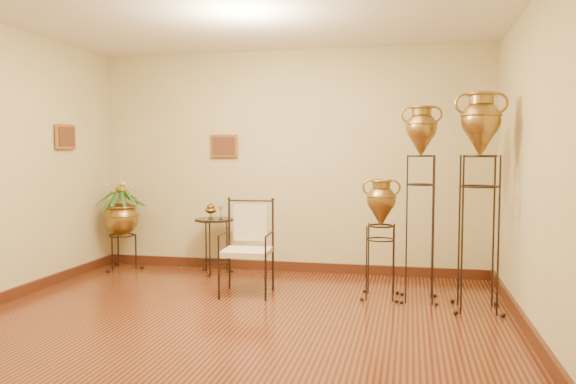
% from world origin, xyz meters
% --- Properties ---
extents(ground, '(5.00, 5.00, 0.00)m').
position_xyz_m(ground, '(0.00, 0.00, 0.00)').
color(ground, brown).
rests_on(ground, ground).
extents(room_shell, '(5.02, 5.02, 2.81)m').
position_xyz_m(room_shell, '(-0.01, 0.01, 1.73)').
color(room_shell, '#D2C387').
rests_on(room_shell, ground).
extents(amphora_tall, '(0.42, 0.42, 2.00)m').
position_xyz_m(amphora_tall, '(1.61, 1.35, 1.02)').
color(amphora_tall, black).
rests_on(amphora_tall, ground).
extents(amphora_mid, '(0.53, 0.53, 2.11)m').
position_xyz_m(amphora_mid, '(2.15, 1.11, 1.06)').
color(amphora_mid, black).
rests_on(amphora_mid, ground).
extents(amphora_short, '(0.46, 0.46, 1.26)m').
position_xyz_m(amphora_short, '(1.22, 1.39, 0.63)').
color(amphora_short, black).
rests_on(amphora_short, ground).
extents(planter_urn, '(0.88, 0.88, 1.29)m').
position_xyz_m(planter_urn, '(-2.15, 2.15, 0.72)').
color(planter_urn, black).
rests_on(planter_urn, ground).
extents(armchair, '(0.60, 0.57, 1.01)m').
position_xyz_m(armchair, '(-0.18, 1.20, 0.51)').
color(armchair, black).
rests_on(armchair, ground).
extents(side_table, '(0.54, 0.54, 0.87)m').
position_xyz_m(side_table, '(-0.88, 2.15, 0.36)').
color(side_table, black).
rests_on(side_table, ground).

